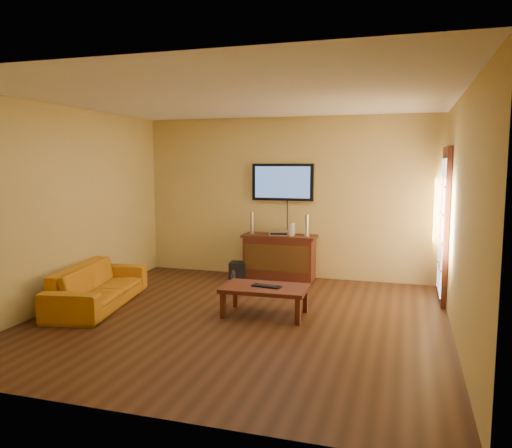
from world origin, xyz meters
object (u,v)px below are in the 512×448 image
at_px(coffee_table, 265,290).
at_px(av_receiver, 279,233).
at_px(television, 283,182).
at_px(bottle, 233,276).
at_px(media_console, 279,257).
at_px(keyboard, 267,286).
at_px(sofa, 98,279).
at_px(subwoofer, 238,270).
at_px(speaker_left, 252,224).
at_px(game_console, 292,230).
at_px(speaker_right, 307,226).

distance_m(coffee_table, av_receiver, 2.08).
relative_size(television, bottle, 5.27).
xyz_separation_m(media_console, coffee_table, (0.33, -2.03, -0.04)).
bearing_deg(keyboard, sofa, -174.87).
relative_size(sofa, av_receiver, 5.85).
height_order(television, subwoofer, television).
height_order(speaker_left, bottle, speaker_left).
relative_size(game_console, keyboard, 0.53).
bearing_deg(sofa, bottle, -46.28).
relative_size(media_console, television, 1.17).
bearing_deg(television, sofa, -129.00).
bearing_deg(av_receiver, game_console, -11.74).
height_order(speaker_left, keyboard, speaker_left).
distance_m(av_receiver, bottle, 1.04).
relative_size(subwoofer, bottle, 1.39).
bearing_deg(speaker_right, av_receiver, -175.30).
relative_size(media_console, game_console, 5.88).
height_order(speaker_right, game_console, speaker_right).
bearing_deg(media_console, game_console, -8.16).
relative_size(television, speaker_right, 2.96).
height_order(television, speaker_right, television).
bearing_deg(coffee_table, media_console, 99.12).
distance_m(coffee_table, speaker_left, 2.26).
height_order(sofa, subwoofer, sofa).
height_order(speaker_left, game_console, speaker_left).
xyz_separation_m(sofa, game_console, (2.20, 2.22, 0.48)).
bearing_deg(subwoofer, game_console, 0.82).
bearing_deg(sofa, subwoofer, -42.57).
height_order(game_console, keyboard, game_console).
height_order(av_receiver, bottle, av_receiver).
height_order(coffee_table, keyboard, keyboard).
distance_m(subwoofer, keyboard, 2.15).
relative_size(speaker_right, subwoofer, 1.28).
distance_m(media_console, game_console, 0.52).
xyz_separation_m(speaker_left, av_receiver, (0.48, -0.02, -0.13)).
height_order(television, bottle, television).
relative_size(media_console, subwoofer, 4.44).
relative_size(sofa, keyboard, 4.81).
height_order(speaker_left, speaker_right, speaker_left).
relative_size(media_console, av_receiver, 3.79).
xyz_separation_m(television, sofa, (-1.98, -2.44, -1.25)).
height_order(sofa, av_receiver, av_receiver).
distance_m(sofa, av_receiver, 3.01).
distance_m(television, sofa, 3.38).
height_order(bottle, keyboard, keyboard).
distance_m(television, speaker_left, 0.87).
distance_m(media_console, coffee_table, 2.05).
xyz_separation_m(speaker_right, game_console, (-0.23, -0.05, -0.06)).
relative_size(media_console, sofa, 0.65).
height_order(speaker_right, keyboard, speaker_right).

